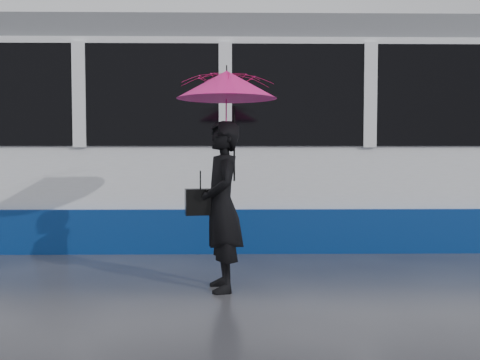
{
  "coord_description": "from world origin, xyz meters",
  "views": [
    {
      "loc": [
        -0.5,
        -6.12,
        1.42
      ],
      "look_at": [
        -0.39,
        -0.1,
        1.1
      ],
      "focal_mm": 40.0,
      "sensor_mm": 36.0,
      "label": 1
    }
  ],
  "objects": [
    {
      "name": "ground",
      "position": [
        0.0,
        0.0,
        0.0
      ],
      "size": [
        90.0,
        90.0,
        0.0
      ],
      "primitive_type": "plane",
      "color": "#2A2A2F",
      "rests_on": "ground"
    },
    {
      "name": "rails",
      "position": [
        0.0,
        2.5,
        0.01
      ],
      "size": [
        34.0,
        1.51,
        0.02
      ],
      "color": "#3F3D38",
      "rests_on": "ground"
    },
    {
      "name": "woman",
      "position": [
        -0.59,
        -0.7,
        0.87
      ],
      "size": [
        0.53,
        0.7,
        1.73
      ],
      "primitive_type": "imported",
      "rotation": [
        0.0,
        0.0,
        -1.38
      ],
      "color": "black",
      "rests_on": "ground"
    },
    {
      "name": "umbrella",
      "position": [
        -0.54,
        -0.7,
        1.9
      ],
      "size": [
        1.19,
        1.19,
        1.17
      ],
      "rotation": [
        0.0,
        0.0,
        0.19
      ],
      "color": "#FF1555",
      "rests_on": "ground"
    },
    {
      "name": "handbag",
      "position": [
        -0.81,
        -0.68,
        0.91
      ],
      "size": [
        0.33,
        0.19,
        0.45
      ],
      "rotation": [
        0.0,
        0.0,
        0.19
      ],
      "color": "black",
      "rests_on": "ground"
    }
  ]
}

